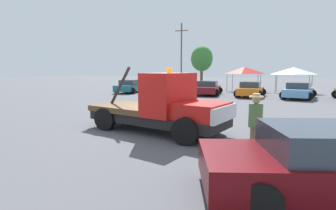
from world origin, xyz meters
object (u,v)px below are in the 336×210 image
at_px(parked_car_maroon, 208,88).
at_px(traffic_cone, 206,111).
at_px(parked_car_orange, 251,89).
at_px(tree_left, 202,59).
at_px(tow_truck, 163,108).
at_px(canopy_tent_white, 294,71).
at_px(utility_pole, 181,52).
at_px(canopy_tent_red, 245,70).
at_px(parked_car_tan, 166,87).
at_px(parked_car_skyblue, 299,91).
at_px(parked_car_teal, 130,86).
at_px(person_near_truck, 255,119).

relative_size(parked_car_maroon, traffic_cone, 8.73).
xyz_separation_m(parked_car_orange, tree_left, (-9.68, 16.78, 3.51)).
height_order(tow_truck, traffic_cone, tow_truck).
xyz_separation_m(parked_car_orange, canopy_tent_white, (3.50, 6.15, 1.62)).
xyz_separation_m(tree_left, utility_pole, (-3.74, 0.59, 1.12)).
height_order(canopy_tent_red, canopy_tent_white, canopy_tent_red).
bearing_deg(utility_pole, parked_car_tan, -73.33).
height_order(tree_left, traffic_cone, tree_left).
xyz_separation_m(parked_car_tan, parked_car_skyblue, (12.03, 0.25, 0.00)).
distance_m(parked_car_maroon, canopy_tent_red, 6.60).
distance_m(parked_car_teal, traffic_cone, 15.43).
relative_size(parked_car_orange, canopy_tent_white, 1.29).
xyz_separation_m(canopy_tent_white, utility_pole, (-16.92, 11.22, 3.02)).
bearing_deg(parked_car_orange, utility_pole, 38.96).
relative_size(parked_car_tan, parked_car_maroon, 1.04).
xyz_separation_m(parked_car_skyblue, canopy_tent_red, (-5.26, 5.86, 1.67)).
distance_m(parked_car_teal, parked_car_tan, 3.97).
bearing_deg(parked_car_maroon, canopy_tent_red, -30.70).
bearing_deg(canopy_tent_white, parked_car_skyblue, -86.81).
relative_size(parked_car_tan, traffic_cone, 9.08).
bearing_deg(parked_car_tan, tree_left, 13.22).
relative_size(canopy_tent_white, traffic_cone, 6.02).
xyz_separation_m(canopy_tent_white, traffic_cone, (-4.36, -17.28, -2.01)).
relative_size(parked_car_tan, canopy_tent_red, 1.53).
height_order(parked_car_orange, utility_pole, utility_pole).
bearing_deg(traffic_cone, utility_pole, 113.79).
xyz_separation_m(parked_car_tan, parked_car_orange, (8.20, 0.07, -0.00)).
bearing_deg(traffic_cone, canopy_tent_red, 91.90).
bearing_deg(traffic_cone, person_near_truck, -62.04).
bearing_deg(parked_car_orange, person_near_truck, -171.47).
distance_m(parked_car_orange, canopy_tent_white, 7.25).
xyz_separation_m(parked_car_skyblue, traffic_cone, (-4.69, -11.31, -0.40)).
distance_m(canopy_tent_white, utility_pole, 20.53).
bearing_deg(tree_left, traffic_cone, -72.46).
bearing_deg(tow_truck, parked_car_teal, 136.72).
distance_m(parked_car_orange, traffic_cone, 11.18).
bearing_deg(utility_pole, parked_car_maroon, -61.14).
relative_size(person_near_truck, canopy_tent_white, 0.52).
relative_size(canopy_tent_red, traffic_cone, 5.92).
xyz_separation_m(person_near_truck, parked_car_tan, (-10.35, 16.73, -0.37)).
height_order(parked_car_tan, canopy_tent_white, canopy_tent_white).
height_order(parked_car_skyblue, canopy_tent_red, canopy_tent_red).
height_order(parked_car_teal, tree_left, tree_left).
xyz_separation_m(canopy_tent_red, traffic_cone, (0.57, -17.17, -2.06)).
distance_m(parked_car_skyblue, canopy_tent_white, 6.20).
distance_m(parked_car_maroon, tree_left, 17.93).
bearing_deg(tow_truck, parked_car_maroon, 110.07).
xyz_separation_m(parked_car_tan, canopy_tent_red, (6.77, 6.10, 1.67)).
relative_size(parked_car_teal, parked_car_skyblue, 0.99).
relative_size(parked_car_maroon, canopy_tent_red, 1.47).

